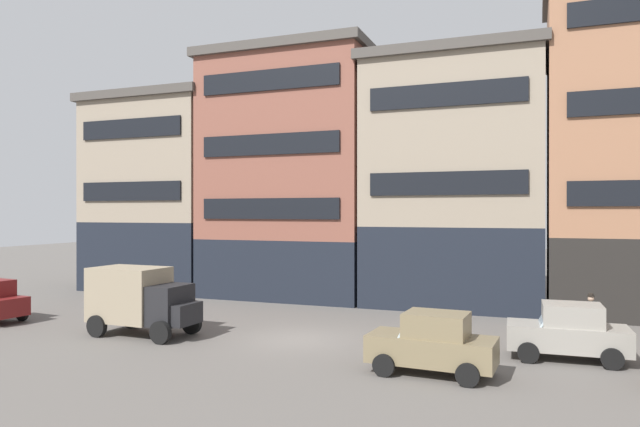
{
  "coord_description": "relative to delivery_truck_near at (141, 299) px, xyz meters",
  "views": [
    {
      "loc": [
        8.43,
        -19.76,
        4.8
      ],
      "look_at": [
        0.08,
        2.14,
        4.73
      ],
      "focal_mm": 32.11,
      "sensor_mm": 36.0,
      "label": 1
    }
  ],
  "objects": [
    {
      "name": "sedan_dark",
      "position": [
        15.35,
        1.85,
        -0.51
      ],
      "size": [
        3.75,
        1.97,
        1.83
      ],
      "color": "gray",
      "rests_on": "ground_plane"
    },
    {
      "name": "sedan_light",
      "position": [
        11.52,
        -1.35,
        -0.51
      ],
      "size": [
        3.79,
        2.05,
        1.83
      ],
      "color": "#7A6B4C",
      "rests_on": "ground_plane"
    },
    {
      "name": "ground_plane",
      "position": [
        5.99,
        1.47,
        -1.42
      ],
      "size": [
        120.0,
        120.0,
        0.0
      ],
      "primitive_type": "plane",
      "color": "#605B56"
    },
    {
      "name": "building_far_left",
      "position": [
        -7.72,
        12.17,
        4.61
      ],
      "size": [
        8.67,
        7.09,
        12.0
      ],
      "color": "black",
      "rests_on": "ground_plane"
    },
    {
      "name": "building_center_right",
      "position": [
        10.39,
        12.17,
        5.05
      ],
      "size": [
        9.21,
        7.09,
        12.88
      ],
      "color": "black",
      "rests_on": "ground_plane"
    },
    {
      "name": "building_center_left",
      "position": [
        1.2,
        12.17,
        5.58
      ],
      "size": [
        9.87,
        7.09,
        13.93
      ],
      "color": "black",
      "rests_on": "ground_plane"
    },
    {
      "name": "pedestrian_officer",
      "position": [
        16.26,
        4.95,
        -0.44
      ],
      "size": [
        0.43,
        0.43,
        1.79
      ],
      "color": "black",
      "rests_on": "ground_plane"
    },
    {
      "name": "delivery_truck_near",
      "position": [
        0.0,
        0.0,
        0.0
      ],
      "size": [
        4.41,
        2.25,
        2.62
      ],
      "color": "black",
      "rests_on": "ground_plane"
    }
  ]
}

